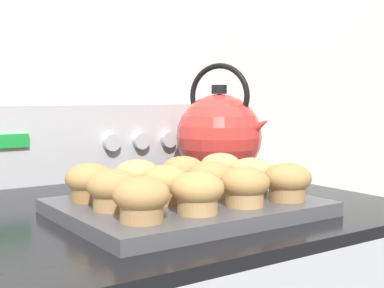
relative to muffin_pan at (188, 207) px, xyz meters
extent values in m
cube|color=silver|center=(0.00, 0.47, 0.30)|extent=(8.00, 0.05, 2.40)
cube|color=black|center=(0.00, 0.11, -0.02)|extent=(0.76, 0.67, 0.02)
cube|color=#B7BABF|center=(0.00, 0.42, 0.07)|extent=(0.75, 0.05, 0.17)
cube|color=green|center=(-0.17, 0.39, 0.09)|extent=(0.08, 0.01, 0.03)
cylinder|color=#B7BABF|center=(0.05, 0.38, 0.07)|extent=(0.04, 0.02, 0.04)
cylinder|color=#B7BABF|center=(0.13, 0.38, 0.07)|extent=(0.04, 0.02, 0.04)
cylinder|color=#B7BABF|center=(0.20, 0.38, 0.07)|extent=(0.04, 0.02, 0.04)
cylinder|color=#B7BABF|center=(0.28, 0.38, 0.07)|extent=(0.04, 0.02, 0.04)
cube|color=#4C4C51|center=(0.00, 0.00, 0.00)|extent=(0.39, 0.30, 0.02)
cylinder|color=#A37A4C|center=(-0.13, -0.09, 0.02)|extent=(0.06, 0.06, 0.03)
ellipsoid|color=#B2844C|center=(-0.13, -0.09, 0.05)|extent=(0.08, 0.08, 0.05)
cylinder|color=tan|center=(-0.04, -0.09, 0.02)|extent=(0.06, 0.06, 0.03)
ellipsoid|color=tan|center=(-0.04, -0.09, 0.05)|extent=(0.08, 0.08, 0.05)
cylinder|color=tan|center=(0.04, -0.09, 0.02)|extent=(0.06, 0.06, 0.03)
ellipsoid|color=#B2844C|center=(0.04, -0.09, 0.05)|extent=(0.08, 0.08, 0.05)
cylinder|color=#A37A4C|center=(0.13, -0.09, 0.02)|extent=(0.06, 0.06, 0.03)
ellipsoid|color=#B2844C|center=(0.13, -0.09, 0.05)|extent=(0.08, 0.08, 0.05)
cylinder|color=#A37A4C|center=(-0.13, 0.00, 0.02)|extent=(0.06, 0.06, 0.03)
ellipsoid|color=#B2844C|center=(-0.13, 0.00, 0.05)|extent=(0.08, 0.08, 0.05)
cylinder|color=olive|center=(-0.04, 0.00, 0.02)|extent=(0.06, 0.06, 0.03)
ellipsoid|color=tan|center=(-0.04, 0.00, 0.05)|extent=(0.08, 0.08, 0.05)
cylinder|color=tan|center=(0.05, 0.00, 0.02)|extent=(0.06, 0.06, 0.03)
ellipsoid|color=#B2844C|center=(0.05, 0.00, 0.05)|extent=(0.08, 0.08, 0.05)
cylinder|color=olive|center=(0.13, 0.00, 0.02)|extent=(0.06, 0.06, 0.03)
ellipsoid|color=tan|center=(0.13, 0.00, 0.05)|extent=(0.08, 0.08, 0.05)
cylinder|color=olive|center=(-0.13, 0.08, 0.02)|extent=(0.06, 0.06, 0.03)
ellipsoid|color=#B2844C|center=(-0.13, 0.08, 0.05)|extent=(0.08, 0.08, 0.05)
cylinder|color=tan|center=(-0.05, 0.08, 0.02)|extent=(0.06, 0.06, 0.03)
ellipsoid|color=tan|center=(-0.05, 0.08, 0.05)|extent=(0.08, 0.08, 0.05)
cylinder|color=tan|center=(0.05, 0.08, 0.02)|extent=(0.06, 0.06, 0.03)
ellipsoid|color=#B2844C|center=(0.05, 0.08, 0.05)|extent=(0.08, 0.08, 0.05)
cylinder|color=tan|center=(0.13, 0.09, 0.02)|extent=(0.06, 0.06, 0.03)
ellipsoid|color=tan|center=(0.13, 0.09, 0.05)|extent=(0.08, 0.08, 0.05)
sphere|color=red|center=(0.26, 0.26, 0.08)|extent=(0.19, 0.19, 0.19)
cylinder|color=black|center=(0.26, 0.26, 0.19)|extent=(0.03, 0.03, 0.02)
cone|color=red|center=(0.30, 0.18, 0.11)|extent=(0.07, 0.09, 0.07)
torus|color=black|center=(0.26, 0.26, 0.18)|extent=(0.08, 0.14, 0.15)
camera|label=1|loc=(-0.47, -0.69, 0.18)|focal=50.00mm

